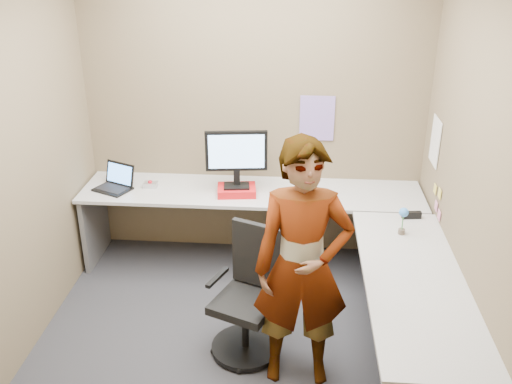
# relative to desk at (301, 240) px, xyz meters

# --- Properties ---
(ground) EXTENTS (3.00, 3.00, 0.00)m
(ground) POSITION_rel_desk_xyz_m (-0.44, -0.39, -0.59)
(ground) COLOR #28292E
(ground) RESTS_ON ground
(wall_back) EXTENTS (3.00, 0.00, 3.00)m
(wall_back) POSITION_rel_desk_xyz_m (-0.44, 0.91, 0.76)
(wall_back) COLOR #726346
(wall_back) RESTS_ON ground
(wall_right) EXTENTS (0.00, 2.70, 2.70)m
(wall_right) POSITION_rel_desk_xyz_m (1.06, -0.39, 0.76)
(wall_right) COLOR #726346
(wall_right) RESTS_ON ground
(wall_left) EXTENTS (0.00, 2.70, 2.70)m
(wall_left) POSITION_rel_desk_xyz_m (-1.94, -0.39, 0.76)
(wall_left) COLOR #726346
(wall_left) RESTS_ON ground
(desk) EXTENTS (2.98, 2.58, 0.73)m
(desk) POSITION_rel_desk_xyz_m (0.00, 0.00, 0.00)
(desk) COLOR #AAAAAA
(desk) RESTS_ON ground
(paper_ream) EXTENTS (0.35, 0.28, 0.06)m
(paper_ream) POSITION_rel_desk_xyz_m (-0.56, 0.52, 0.17)
(paper_ream) COLOR red
(paper_ream) RESTS_ON desk
(monitor) EXTENTS (0.52, 0.18, 0.49)m
(monitor) POSITION_rel_desk_xyz_m (-0.56, 0.53, 0.50)
(monitor) COLOR black
(monitor) RESTS_ON paper_ream
(laptop) EXTENTS (0.38, 0.35, 0.21)m
(laptop) POSITION_rel_desk_xyz_m (-1.62, 0.55, 0.20)
(laptop) COLOR black
(laptop) RESTS_ON desk
(trackball_mouse) EXTENTS (0.12, 0.08, 0.07)m
(trackball_mouse) POSITION_rel_desk_xyz_m (-1.33, 0.59, 0.17)
(trackball_mouse) COLOR #B7B7BC
(trackball_mouse) RESTS_ON desk
(origami) EXTENTS (0.10, 0.10, 0.06)m
(origami) POSITION_rel_desk_xyz_m (-0.59, 0.50, 0.17)
(origami) COLOR white
(origami) RESTS_ON desk
(stapler) EXTENTS (0.15, 0.06, 0.05)m
(stapler) POSITION_rel_desk_xyz_m (0.86, 0.16, 0.17)
(stapler) COLOR black
(stapler) RESTS_ON desk
(flower) EXTENTS (0.07, 0.07, 0.22)m
(flower) POSITION_rel_desk_xyz_m (0.74, -0.10, 0.28)
(flower) COLOR brown
(flower) RESTS_ON desk
(calendar_purple) EXTENTS (0.30, 0.01, 0.40)m
(calendar_purple) POSITION_rel_desk_xyz_m (0.11, 0.90, 0.71)
(calendar_purple) COLOR #846BB7
(calendar_purple) RESTS_ON wall_back
(calendar_white) EXTENTS (0.01, 0.28, 0.38)m
(calendar_white) POSITION_rel_desk_xyz_m (1.05, 0.51, 0.66)
(calendar_white) COLOR white
(calendar_white) RESTS_ON wall_right
(sticky_note_a) EXTENTS (0.01, 0.07, 0.07)m
(sticky_note_a) POSITION_rel_desk_xyz_m (1.05, 0.16, 0.36)
(sticky_note_a) COLOR #F2E059
(sticky_note_a) RESTS_ON wall_right
(sticky_note_b) EXTENTS (0.01, 0.07, 0.07)m
(sticky_note_b) POSITION_rel_desk_xyz_m (1.05, 0.21, 0.23)
(sticky_note_b) COLOR pink
(sticky_note_b) RESTS_ON wall_right
(sticky_note_c) EXTENTS (0.01, 0.07, 0.07)m
(sticky_note_c) POSITION_rel_desk_xyz_m (1.05, 0.09, 0.21)
(sticky_note_c) COLOR pink
(sticky_note_c) RESTS_ON wall_right
(sticky_note_d) EXTENTS (0.01, 0.07, 0.07)m
(sticky_note_d) POSITION_rel_desk_xyz_m (1.05, 0.31, 0.33)
(sticky_note_d) COLOR #F2E059
(sticky_note_d) RESTS_ON wall_right
(office_chair) EXTENTS (0.54, 0.54, 0.93)m
(office_chair) POSITION_rel_desk_xyz_m (-0.35, -0.58, -0.21)
(office_chair) COLOR black
(office_chair) RESTS_ON ground
(person) EXTENTS (0.64, 0.44, 1.71)m
(person) POSITION_rel_desk_xyz_m (0.01, -0.82, 0.26)
(person) COLOR #999399
(person) RESTS_ON ground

